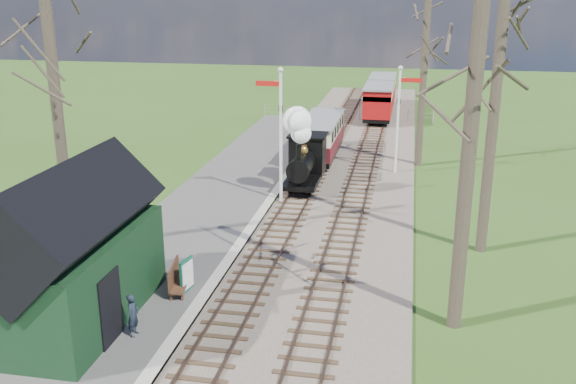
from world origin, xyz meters
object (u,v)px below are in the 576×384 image
object	(u,v)px
red_carriage_a	(378,102)
sign_board	(187,275)
semaphore_near	(279,126)
locomotive	(304,152)
coach	(321,136)
semaphore_far	(400,112)
bench	(177,278)
station_shed	(74,253)
person	(133,315)
red_carriage_b	(382,91)

from	to	relation	value
red_carriage_a	sign_board	size ratio (longest dim) A/B	4.74
red_carriage_a	sign_board	bearing A→B (deg)	-98.50
semaphore_near	red_carriage_a	distance (m)	20.23
locomotive	sign_board	xyz separation A→B (m)	(-1.80, -11.78, -1.21)
coach	semaphore_far	bearing A→B (deg)	-26.38
locomotive	coach	distance (m)	6.08
semaphore_far	red_carriage_a	bearing A→B (deg)	97.30
bench	red_carriage_a	bearing A→B (deg)	80.89
sign_board	semaphore_near	bearing A→B (deg)	83.85
station_shed	semaphore_far	bearing A→B (deg)	64.28
semaphore_near	sign_board	xyz separation A→B (m)	(-1.04, -9.67, -2.88)
coach	sign_board	xyz separation A→B (m)	(-1.81, -17.84, -0.69)
coach	bench	distance (m)	18.04
semaphore_far	bench	distance (m)	17.24
locomotive	person	bearing A→B (deg)	-99.01
coach	red_carriage_b	size ratio (longest dim) A/B	1.31
station_shed	red_carriage_b	world-z (taller)	station_shed
station_shed	red_carriage_a	bearing A→B (deg)	77.78
red_carriage_a	bench	bearing A→B (deg)	-99.11
station_shed	coach	world-z (taller)	station_shed
bench	sign_board	bearing A→B (deg)	9.51
red_carriage_b	bench	bearing A→B (deg)	-97.70
person	locomotive	bearing A→B (deg)	-5.34
semaphore_far	red_carriage_a	xyz separation A→B (m)	(-1.77, 13.84, -1.84)
station_shed	person	distance (m)	2.50
semaphore_far	sign_board	size ratio (longest dim) A/B	5.26
locomotive	person	world-z (taller)	locomotive
semaphore_far	coach	distance (m)	5.24
semaphore_far	station_shed	bearing A→B (deg)	-115.72
station_shed	red_carriage_b	distance (m)	37.98
semaphore_near	semaphore_far	size ratio (longest dim) A/B	1.09
coach	bench	bearing A→B (deg)	-96.82
station_shed	locomotive	bearing A→B (deg)	73.11
station_shed	sign_board	distance (m)	3.73
semaphore_far	person	xyz separation A→B (m)	(-6.72, -18.59, -2.53)
station_shed	person	size ratio (longest dim) A/B	5.07
coach	sign_board	bearing A→B (deg)	-95.80
semaphore_far	red_carriage_a	world-z (taller)	semaphore_far
red_carriage_b	coach	bearing A→B (deg)	-98.61
locomotive	red_carriage_a	world-z (taller)	locomotive
sign_board	person	world-z (taller)	person
station_shed	coach	size ratio (longest dim) A/B	0.94
semaphore_far	locomotive	bearing A→B (deg)	-138.42
semaphore_far	locomotive	world-z (taller)	semaphore_far
semaphore_near	semaphore_far	xyz separation A→B (m)	(5.14, 6.00, -0.27)
locomotive	red_carriage_a	distance (m)	17.93
sign_board	person	bearing A→B (deg)	-100.29
station_shed	red_carriage_b	xyz separation A→B (m)	(6.90, 37.34, -0.76)
station_shed	semaphore_near	size ratio (longest dim) A/B	1.01
semaphore_near	bench	world-z (taller)	semaphore_near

